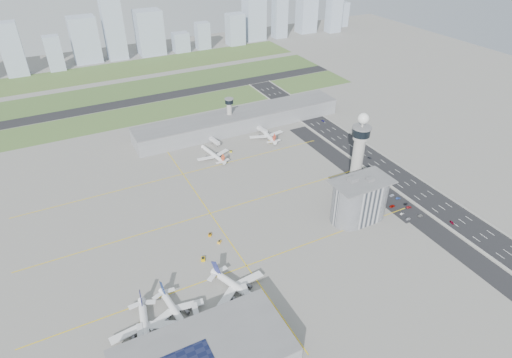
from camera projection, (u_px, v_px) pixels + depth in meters
name	position (u px, v px, depth m)	size (l,w,h in m)	color
ground	(279.00, 221.00, 302.72)	(1000.00, 1000.00, 0.00)	gray
grass_strip_0	(160.00, 111.00, 463.02)	(480.00, 50.00, 0.08)	#405F2D
grass_strip_1	(142.00, 88.00, 519.01)	(480.00, 60.00, 0.08)	#4A6B32
grass_strip_2	(127.00, 69.00, 578.74)	(480.00, 70.00, 0.08)	#4B6F34
runway	(150.00, 99.00, 490.63)	(480.00, 22.00, 0.10)	black
highway	(402.00, 180.00, 346.83)	(28.00, 500.00, 0.10)	black
barrier_left	(388.00, 184.00, 341.16)	(0.60, 500.00, 1.20)	#9E9E99
barrier_right	(415.00, 175.00, 351.91)	(0.60, 500.00, 1.20)	#9E9E99
landside_road	(386.00, 194.00, 329.78)	(18.00, 260.00, 0.08)	black
parking_lot	(395.00, 203.00, 320.04)	(20.00, 44.00, 0.10)	black
taxiway_line_h_0	(247.00, 266.00, 264.97)	(260.00, 0.60, 0.01)	yellow
taxiway_line_h_1	(210.00, 213.00, 309.77)	(260.00, 0.60, 0.01)	yellow
taxiway_line_h_2	(183.00, 174.00, 354.56)	(260.00, 0.60, 0.01)	yellow
taxiway_line_v	(210.00, 213.00, 309.77)	(0.60, 260.00, 0.01)	yellow
control_tower	(359.00, 150.00, 317.29)	(14.00, 14.00, 64.50)	#ADAAA5
secondary_tower	(229.00, 111.00, 416.01)	(8.60, 8.60, 31.90)	#ADAAA5
admin_building	(360.00, 200.00, 297.94)	(42.00, 24.00, 33.50)	#B2B2B7
terminal_pier	(240.00, 120.00, 424.28)	(210.00, 32.00, 15.80)	gray
near_terminal	(204.00, 358.00, 204.19)	(84.00, 42.00, 13.00)	gray
airplane_near_a	(145.00, 328.00, 219.12)	(43.16, 36.69, 12.08)	white
airplane_near_b	(176.00, 310.00, 229.27)	(39.11, 33.25, 10.95)	white
airplane_near_c	(240.00, 286.00, 242.91)	(43.88, 37.30, 12.29)	white
airplane_far_a	(213.00, 152.00, 375.28)	(37.45, 31.83, 10.49)	white
airplane_far_b	(266.00, 132.00, 407.88)	(40.70, 34.60, 11.40)	white
jet_bridge_near_0	(142.00, 349.00, 212.26)	(14.00, 3.00, 5.70)	silver
jet_bridge_near_1	(199.00, 326.00, 223.77)	(14.00, 3.00, 5.70)	silver
jet_bridge_near_2	(250.00, 305.00, 235.29)	(14.00, 3.00, 5.70)	silver
jet_bridge_far_0	(211.00, 139.00, 400.50)	(14.00, 3.00, 5.70)	silver
jet_bridge_far_1	(258.00, 129.00, 419.69)	(14.00, 3.00, 5.70)	silver
tug_0	(143.00, 323.00, 227.96)	(2.01, 2.93, 1.70)	gold
tug_1	(203.00, 259.00, 268.80)	(2.38, 3.46, 2.01)	#E2AD00
tug_2	(219.00, 242.00, 282.56)	(1.97, 2.86, 1.66)	gold
tug_3	(210.00, 234.00, 288.72)	(2.02, 2.93, 1.70)	#CC7E02
tug_4	(231.00, 151.00, 385.68)	(1.91, 2.77, 1.61)	gold
tug_5	(270.00, 142.00, 400.63)	(2.49, 3.63, 2.11)	yellow
car_lot_0	(408.00, 219.00, 303.39)	(1.56, 3.87, 1.32)	silver
car_lot_1	(402.00, 214.00, 308.58)	(1.27, 3.63, 1.20)	#A4A4A4
car_lot_2	(392.00, 206.00, 316.16)	(2.07, 4.48, 1.25)	#AE1007
car_lot_3	(385.00, 201.00, 321.27)	(1.73, 4.24, 1.23)	black
car_lot_4	(380.00, 196.00, 327.25)	(1.41, 3.50, 1.19)	navy
car_lot_5	(375.00, 193.00, 330.53)	(1.30, 3.73, 1.23)	silver
car_lot_6	(420.00, 216.00, 306.60)	(1.98, 4.29, 1.19)	#969696
car_lot_7	(409.00, 207.00, 315.11)	(1.82, 4.47, 1.30)	maroon
car_lot_8	(406.00, 204.00, 318.46)	(1.51, 3.75, 1.28)	black
car_lot_9	(398.00, 198.00, 324.61)	(1.31, 3.75, 1.24)	navy
car_lot_10	(392.00, 195.00, 327.90)	(1.90, 4.12, 1.15)	white
car_lot_11	(386.00, 191.00, 332.23)	(1.71, 4.21, 1.22)	gray
car_hw_0	(452.00, 223.00, 299.91)	(1.46, 3.64, 1.24)	maroon
car_hw_1	(370.00, 158.00, 375.97)	(1.35, 3.88, 1.28)	black
car_hw_2	(323.00, 121.00, 439.98)	(1.88, 4.07, 1.13)	navy
car_hw_4	(284.00, 104.00, 477.04)	(1.49, 3.70, 1.26)	slate
skyline_bldg_5	(12.00, 49.00, 540.27)	(25.49, 20.39, 66.89)	#9EADC1
skyline_bldg_6	(54.00, 53.00, 563.05)	(20.04, 16.03, 45.20)	#9EADC1
skyline_bldg_7	(85.00, 40.00, 589.47)	(35.76, 28.61, 61.22)	#9EADC1
skyline_bldg_8	(114.00, 29.00, 594.83)	(26.33, 21.06, 83.39)	#9EADC1
skyline_bldg_9	(150.00, 32.00, 620.25)	(36.96, 29.57, 62.11)	#9EADC1
skyline_bldg_10	(181.00, 42.00, 639.64)	(23.01, 18.41, 27.75)	#9EADC1
skyline_bldg_11	(203.00, 36.00, 649.77)	(20.22, 16.18, 38.97)	#9EADC1
skyline_bldg_12	(235.00, 29.00, 666.77)	(26.14, 20.92, 46.89)	#9EADC1
skyline_bldg_13	(254.00, 14.00, 681.41)	(32.26, 25.81, 81.20)	#9EADC1
skyline_bldg_14	(280.00, 16.00, 696.33)	(21.59, 17.28, 68.75)	#9EADC1
skyline_bldg_15	(307.00, 13.00, 726.91)	(30.25, 24.20, 63.40)	#9EADC1
skyline_bldg_16	(334.00, 10.00, 726.45)	(23.04, 18.43, 71.56)	#9EADC1
skyline_bldg_17	(341.00, 14.00, 769.17)	(22.64, 18.11, 41.06)	#9EADC1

